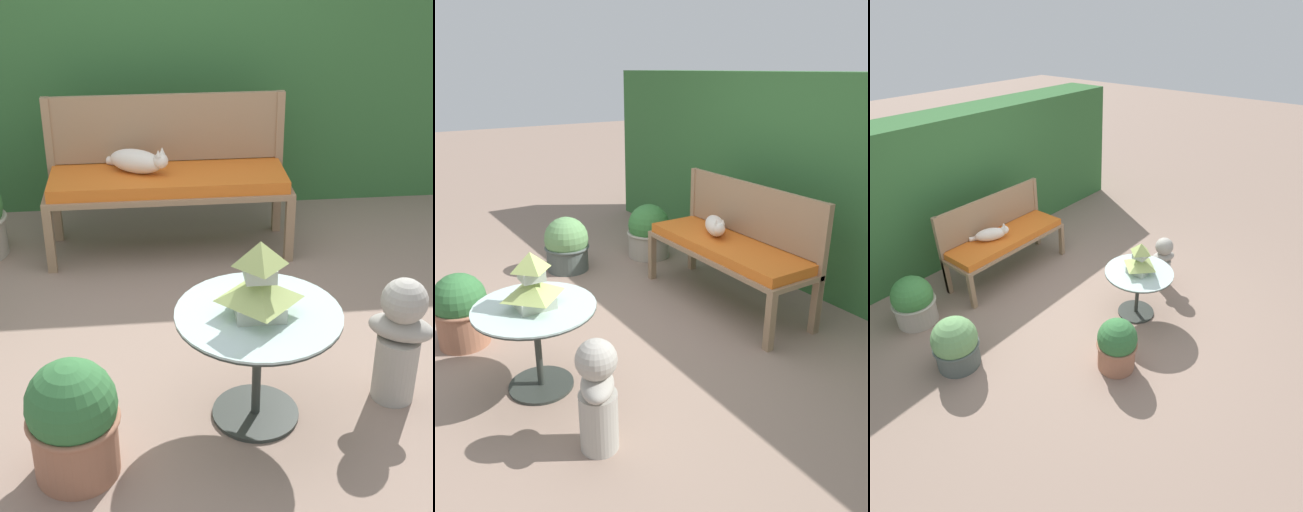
{
  "view_description": "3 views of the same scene",
  "coord_description": "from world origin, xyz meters",
  "views": [
    {
      "loc": [
        -0.16,
        -3.43,
        2.34
      ],
      "look_at": [
        0.22,
        0.22,
        0.43
      ],
      "focal_mm": 50.0,
      "sensor_mm": 36.0,
      "label": 1
    },
    {
      "loc": [
        3.1,
        -1.57,
        2.0
      ],
      "look_at": [
        0.19,
        0.28,
        0.7
      ],
      "focal_mm": 35.0,
      "sensor_mm": 36.0,
      "label": 2
    },
    {
      "loc": [
        -3.0,
        -2.55,
        3.11
      ],
      "look_at": [
        0.35,
        0.1,
        0.49
      ],
      "focal_mm": 28.0,
      "sensor_mm": 36.0,
      "label": 3
    }
  ],
  "objects": [
    {
      "name": "potted_plant_patio_mid",
      "position": [
        -1.51,
        0.31,
        0.27
      ],
      "size": [
        0.47,
        0.47,
        0.57
      ],
      "color": "#4C5651",
      "rests_on": "ground"
    },
    {
      "name": "garden_bust",
      "position": [
        1.04,
        -0.61,
        0.36
      ],
      "size": [
        0.37,
        0.31,
        0.68
      ],
      "rotation": [
        0.0,
        0.0,
        -0.49
      ],
      "color": "#A39E93",
      "rests_on": "ground"
    },
    {
      "name": "pagoda_birdhouse",
      "position": [
        0.32,
        -0.68,
        0.75
      ],
      "size": [
        0.3,
        0.3,
        0.37
      ],
      "color": "#B2BCA8",
      "rests_on": "patio_table"
    },
    {
      "name": "potted_plant_table_near",
      "position": [
        -0.53,
        -0.98,
        0.29
      ],
      "size": [
        0.41,
        0.41,
        0.58
      ],
      "color": "#9E664C",
      "rests_on": "ground"
    },
    {
      "name": "foliage_hedge_back",
      "position": [
        0.0,
        2.35,
        0.98
      ],
      "size": [
        6.4,
        0.74,
        1.97
      ],
      "primitive_type": "cube",
      "color": "#336633",
      "rests_on": "ground"
    },
    {
      "name": "garden_bench",
      "position": [
        -0.01,
        1.18,
        0.5
      ],
      "size": [
        1.69,
        0.56,
        0.58
      ],
      "color": "#937556",
      "rests_on": "ground"
    },
    {
      "name": "patio_table",
      "position": [
        0.32,
        -0.68,
        0.47
      ],
      "size": [
        0.78,
        0.78,
        0.59
      ],
      "color": "#2D332D",
      "rests_on": "ground"
    },
    {
      "name": "potted_plant_path_edge",
      "position": [
        -1.39,
        1.25,
        0.28
      ],
      "size": [
        0.49,
        0.49,
        0.6
      ],
      "color": "#ADA393",
      "rests_on": "ground"
    },
    {
      "name": "bench_backrest",
      "position": [
        -0.01,
        1.44,
        0.77
      ],
      "size": [
        1.69,
        0.06,
        1.07
      ],
      "color": "#937556",
      "rests_on": "ground"
    },
    {
      "name": "cat",
      "position": [
        -0.22,
        1.22,
        0.67
      ],
      "size": [
        0.43,
        0.38,
        0.2
      ],
      "rotation": [
        0.0,
        0.0,
        -0.5
      ],
      "color": "silver",
      "rests_on": "garden_bench"
    },
    {
      "name": "ground",
      "position": [
        0.0,
        0.0,
        0.0
      ],
      "size": [
        30.0,
        30.0,
        0.0
      ],
      "primitive_type": "plane",
      "color": "gray"
    }
  ]
}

